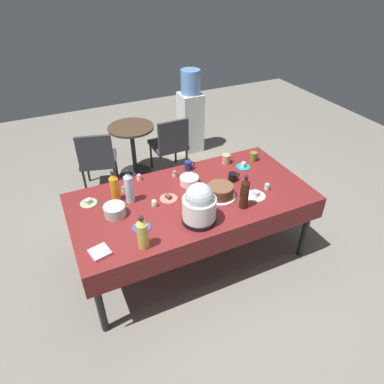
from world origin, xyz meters
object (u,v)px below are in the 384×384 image
(dessert_plate_sage, at_px, (89,203))
(round_cafe_table, at_px, (132,142))
(cupcake_mint, at_px, (139,177))
(cupcake_rose, at_px, (267,186))
(coffee_mug_black, at_px, (233,177))
(dessert_plate_teal, at_px, (243,166))
(soda_bottle_orange_juice, at_px, (115,187))
(potluck_table, at_px, (192,202))
(dessert_plate_coral, at_px, (169,198))
(cupcake_berry, at_px, (154,203))
(soda_bottle_ginger_ale, at_px, (143,233))
(cupcake_vanilla, at_px, (175,173))
(frosted_layer_cake, at_px, (220,191))
(dessert_plate_cobalt, at_px, (141,227))
(slow_cooker, at_px, (199,205))
(maroon_chair_right, at_px, (170,143))
(coffee_mug_olive, at_px, (254,156))
(coffee_mug_navy, at_px, (188,165))
(water_cooler, at_px, (190,114))
(soda_bottle_water, at_px, (129,187))
(glass_salad_bowl, at_px, (115,210))
(cupcake_cocoa, at_px, (115,189))
(coffee_mug_tan, at_px, (226,159))
(dessert_plate_white, at_px, (256,195))
(ceramic_snack_bowl, at_px, (189,180))
(maroon_chair_left, at_px, (97,158))
(soda_bottle_cola, at_px, (245,193))

(dessert_plate_sage, distance_m, round_cafe_table, 1.72)
(cupcake_mint, xyz_separation_m, cupcake_rose, (1.04, -0.67, 0.00))
(coffee_mug_black, bearing_deg, dessert_plate_teal, 36.75)
(soda_bottle_orange_juice, bearing_deg, potluck_table, -20.37)
(dessert_plate_coral, height_order, soda_bottle_orange_juice, soda_bottle_orange_juice)
(dessert_plate_coral, distance_m, cupcake_berry, 0.16)
(soda_bottle_ginger_ale, bearing_deg, round_cafe_table, 75.85)
(cupcake_vanilla, bearing_deg, dessert_plate_sage, -173.88)
(cupcake_rose, distance_m, cupcake_vanilla, 0.91)
(frosted_layer_cake, height_order, coffee_mug_black, frosted_layer_cake)
(frosted_layer_cake, height_order, dessert_plate_cobalt, frosted_layer_cake)
(slow_cooker, height_order, maroon_chair_right, slow_cooker)
(dessert_plate_coral, relative_size, cupcake_berry, 2.37)
(dessert_plate_cobalt, xyz_separation_m, coffee_mug_olive, (1.43, 0.53, 0.04))
(coffee_mug_navy, bearing_deg, dessert_plate_sage, -172.00)
(soda_bottle_orange_juice, xyz_separation_m, water_cooler, (1.61, 1.87, -0.30))
(cupcake_vanilla, xyz_separation_m, soda_bottle_water, (-0.52, -0.22, 0.12))
(coffee_mug_olive, bearing_deg, glass_salad_bowl, -170.07)
(frosted_layer_cake, height_order, coffee_mug_navy, frosted_layer_cake)
(dessert_plate_teal, height_order, dessert_plate_sage, dessert_plate_teal)
(coffee_mug_navy, xyz_separation_m, water_cooler, (0.80, 1.67, -0.21))
(dessert_plate_teal, xyz_separation_m, cupcake_rose, (-0.01, -0.43, 0.02))
(cupcake_cocoa, bearing_deg, round_cafe_table, 68.10)
(cupcake_vanilla, xyz_separation_m, coffee_mug_navy, (0.18, 0.05, 0.02))
(frosted_layer_cake, distance_m, dessert_plate_sage, 1.18)
(cupcake_mint, relative_size, soda_bottle_water, 0.21)
(coffee_mug_olive, bearing_deg, dessert_plate_cobalt, -159.60)
(glass_salad_bowl, distance_m, coffee_mug_tan, 1.34)
(dessert_plate_sage, distance_m, cupcake_rose, 1.65)
(dessert_plate_sage, bearing_deg, maroon_chair_right, 44.40)
(cupcake_mint, xyz_separation_m, round_cafe_table, (0.30, 1.30, -0.28))
(dessert_plate_white, relative_size, dessert_plate_coral, 1.13)
(frosted_layer_cake, height_order, cupcake_berry, frosted_layer_cake)
(water_cooler, bearing_deg, frosted_layer_cake, -108.27)
(frosted_layer_cake, relative_size, soda_bottle_ginger_ale, 1.00)
(dessert_plate_teal, distance_m, maroon_chair_right, 1.37)
(slow_cooker, height_order, water_cooler, water_cooler)
(dessert_plate_cobalt, distance_m, cupcake_rose, 1.25)
(cupcake_berry, height_order, maroon_chair_right, maroon_chair_right)
(maroon_chair_right, distance_m, water_cooler, 0.80)
(cupcake_cocoa, xyz_separation_m, soda_bottle_water, (0.08, -0.21, 0.12))
(ceramic_snack_bowl, relative_size, coffee_mug_black, 1.51)
(dessert_plate_coral, relative_size, cupcake_rose, 2.37)
(cupcake_rose, relative_size, maroon_chair_left, 0.08)
(cupcake_rose, bearing_deg, dessert_plate_teal, 88.85)
(cupcake_vanilla, distance_m, soda_bottle_cola, 0.81)
(frosted_layer_cake, height_order, maroon_chair_right, frosted_layer_cake)
(dessert_plate_coral, xyz_separation_m, soda_bottle_ginger_ale, (-0.40, -0.49, 0.12))
(soda_bottle_orange_juice, relative_size, maroon_chair_right, 0.36)
(soda_bottle_ginger_ale, xyz_separation_m, maroon_chair_left, (0.04, 1.98, -0.39))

